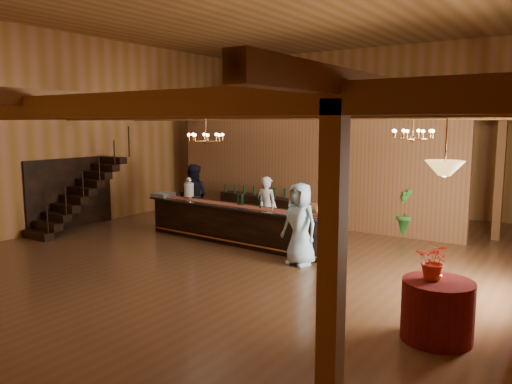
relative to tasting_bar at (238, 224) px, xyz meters
The scene contains 27 objects.
floor 1.05m from the tasting_bar, 29.37° to the right, with size 14.00×14.00×0.00m, color brown.
ceiling 5.10m from the tasting_bar, 29.37° to the right, with size 14.00×14.00×0.00m, color #9E6E3B.
wall_back 6.97m from the tasting_bar, 82.89° to the left, with size 12.00×0.10×5.50m, color #A4663E.
wall_left 5.68m from the tasting_bar, behind, with size 0.10×14.00×5.50m, color #A4663E.
beam_grid 2.87m from the tasting_bar, ahead, with size 11.90×13.90×0.39m.
support_posts 1.68m from the tasting_bar, 49.61° to the right, with size 9.20×10.20×3.20m.
partition_wall 3.24m from the tasting_bar, 84.07° to the left, with size 9.00×0.18×3.10m, color brown.
staircase 4.81m from the tasting_bar, 165.49° to the right, with size 1.00×2.80×2.00m.
backroom_boxes 5.07m from the tasting_bar, 84.08° to the left, with size 4.10×0.60×1.10m.
tasting_bar is the anchor object (origin of this frame).
beverage_dispenser 1.89m from the tasting_bar, behind, with size 0.26×0.26×0.60m.
glass_rack_tray 2.70m from the tasting_bar, behind, with size 0.50×0.50×0.10m, color gray.
raffle_drum 2.32m from the tasting_bar, ahead, with size 0.34×0.24×0.30m.
bar_bottle_0 0.63m from the tasting_bar, 113.11° to the left, with size 0.07×0.07×0.30m, color black.
bar_bottle_1 0.63m from the tasting_bar, 59.22° to the left, with size 0.07×0.07×0.30m, color black.
bar_bottle_2 0.90m from the tasting_bar, ahead, with size 0.07×0.07×0.30m, color black.
backbar_shelf 2.73m from the tasting_bar, 111.83° to the left, with size 2.92×0.46×0.82m, color black.
round_table 6.31m from the tasting_bar, 28.30° to the right, with size 0.98×0.98×0.84m, color #5A1413.
chandelier_left 2.44m from the tasting_bar, 94.82° to the right, with size 0.80×0.80×0.68m.
chandelier_right 4.82m from the tasting_bar, ahead, with size 0.80×0.80×0.57m.
pendant_lamp 6.60m from the tasting_bar, 28.30° to the right, with size 0.52×0.52×0.90m.
bartender 0.96m from the tasting_bar, 68.51° to the left, with size 0.60×0.39×1.64m, color silver.
staff_second 2.36m from the tasting_bar, 158.72° to the left, with size 0.89×0.70×1.84m, color black.
guest 2.35m from the tasting_bar, 19.62° to the right, with size 0.86×0.56×1.76m, color #A5D7EF.
floor_plant 4.57m from the tasting_bar, 43.46° to the left, with size 0.71×0.58×1.30m, color #2C7929.
table_flowers 6.27m from the tasting_bar, 28.47° to the right, with size 0.48×0.42×0.53m, color red.
table_vase 6.30m from the tasting_bar, 28.60° to the right, with size 0.14×0.14×0.29m, color #CB8446.
Camera 1 is at (6.30, -9.43, 3.00)m, focal length 35.00 mm.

